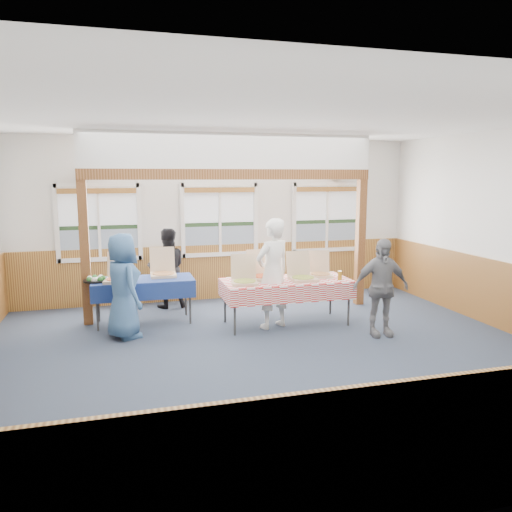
{
  "coord_description": "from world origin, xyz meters",
  "views": [
    {
      "loc": [
        -1.94,
        -6.28,
        2.46
      ],
      "look_at": [
        0.07,
        1.0,
        1.25
      ],
      "focal_mm": 35.0,
      "sensor_mm": 36.0,
      "label": 1
    }
  ],
  "objects_px": {
    "table_left": "(143,283)",
    "person_grey": "(381,287)",
    "table_right": "(286,283)",
    "woman_black": "(167,268)",
    "man_blue": "(123,286)",
    "woman_white": "(273,274)"
  },
  "relations": [
    {
      "from": "table_left",
      "to": "table_right",
      "type": "distance_m",
      "value": 2.4
    },
    {
      "from": "table_right",
      "to": "woman_white",
      "type": "xyz_separation_m",
      "value": [
        -0.27,
        -0.11,
        0.19
      ]
    },
    {
      "from": "woman_black",
      "to": "man_blue",
      "type": "distance_m",
      "value": 1.83
    },
    {
      "from": "woman_white",
      "to": "table_right",
      "type": "bearing_deg",
      "value": 178.87
    },
    {
      "from": "table_right",
      "to": "person_grey",
      "type": "relative_size",
      "value": 1.41
    },
    {
      "from": "table_right",
      "to": "woman_white",
      "type": "bearing_deg",
      "value": -155.32
    },
    {
      "from": "woman_black",
      "to": "man_blue",
      "type": "bearing_deg",
      "value": 62.57
    },
    {
      "from": "woman_black",
      "to": "table_right",
      "type": "bearing_deg",
      "value": 137.04
    },
    {
      "from": "woman_black",
      "to": "person_grey",
      "type": "relative_size",
      "value": 0.99
    },
    {
      "from": "table_left",
      "to": "person_grey",
      "type": "bearing_deg",
      "value": -13.32
    },
    {
      "from": "table_left",
      "to": "woman_black",
      "type": "xyz_separation_m",
      "value": [
        0.49,
        0.92,
        0.06
      ]
    },
    {
      "from": "table_right",
      "to": "person_grey",
      "type": "height_order",
      "value": "person_grey"
    },
    {
      "from": "table_right",
      "to": "person_grey",
      "type": "xyz_separation_m",
      "value": [
        1.21,
        -0.95,
        0.06
      ]
    },
    {
      "from": "woman_black",
      "to": "woman_white",
      "type": "bearing_deg",
      "value": 130.5
    },
    {
      "from": "woman_black",
      "to": "table_left",
      "type": "bearing_deg",
      "value": 61.16
    },
    {
      "from": "woman_white",
      "to": "person_grey",
      "type": "xyz_separation_m",
      "value": [
        1.49,
        -0.84,
        -0.14
      ]
    },
    {
      "from": "man_blue",
      "to": "woman_white",
      "type": "bearing_deg",
      "value": -114.91
    },
    {
      "from": "woman_white",
      "to": "table_left",
      "type": "bearing_deg",
      "value": -45.44
    },
    {
      "from": "table_right",
      "to": "man_blue",
      "type": "bearing_deg",
      "value": -177.34
    },
    {
      "from": "table_left",
      "to": "person_grey",
      "type": "xyz_separation_m",
      "value": [
        3.51,
        -1.67,
        0.07
      ]
    },
    {
      "from": "woman_white",
      "to": "man_blue",
      "type": "height_order",
      "value": "woman_white"
    },
    {
      "from": "man_blue",
      "to": "table_right",
      "type": "bearing_deg",
      "value": -112.23
    }
  ]
}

